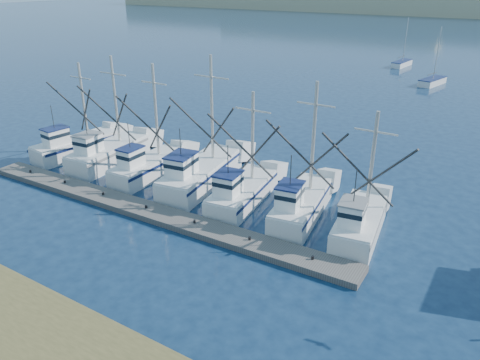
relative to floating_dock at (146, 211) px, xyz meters
name	(u,v)px	position (x,y,z in m)	size (l,w,h in m)	color
ground	(168,281)	(6.16, -5.17, -0.20)	(500.00, 500.00, 0.00)	#0D213C
floating_dock	(146,211)	(0.00, 0.00, 0.00)	(29.70, 1.98, 0.40)	#5D5953
trawler_fleet	(189,175)	(-0.19, 4.93, 0.77)	(29.12, 9.38, 9.53)	silver
sailboat_near	(432,81)	(8.02, 52.05, 0.30)	(3.02, 5.82, 8.10)	silver
sailboat_far	(402,64)	(0.41, 64.84, 0.30)	(2.26, 5.98, 8.10)	silver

